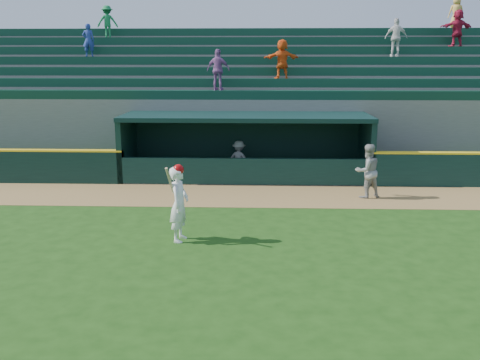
# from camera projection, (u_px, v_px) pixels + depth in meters

# --- Properties ---
(ground) EXTENTS (120.00, 120.00, 0.00)m
(ground) POSITION_uv_depth(u_px,v_px,m) (238.00, 245.00, 13.30)
(ground) COLOR #1D4310
(ground) RESTS_ON ground
(warning_track) EXTENTS (40.00, 3.00, 0.01)m
(warning_track) POSITION_uv_depth(u_px,v_px,m) (244.00, 196.00, 18.07)
(warning_track) COLOR olive
(warning_track) RESTS_ON ground
(dugout_player_front) EXTENTS (1.06, 0.95, 1.80)m
(dugout_player_front) POSITION_uv_depth(u_px,v_px,m) (367.00, 171.00, 17.67)
(dugout_player_front) COLOR #989894
(dugout_player_front) RESTS_ON ground
(dugout_player_inside) EXTENTS (1.04, 0.79, 1.43)m
(dugout_player_inside) POSITION_uv_depth(u_px,v_px,m) (239.00, 159.00, 20.76)
(dugout_player_inside) COLOR #9C9D98
(dugout_player_inside) RESTS_ON ground
(dugout) EXTENTS (9.40, 2.80, 2.46)m
(dugout) POSITION_uv_depth(u_px,v_px,m) (246.00, 142.00, 20.80)
(dugout) COLOR slate
(dugout) RESTS_ON ground
(stands) EXTENTS (34.50, 6.25, 7.50)m
(stands) POSITION_uv_depth(u_px,v_px,m) (250.00, 105.00, 25.01)
(stands) COLOR slate
(stands) RESTS_ON ground
(batter_at_plate) EXTENTS (0.56, 0.86, 2.00)m
(batter_at_plate) POSITION_uv_depth(u_px,v_px,m) (179.00, 203.00, 13.43)
(batter_at_plate) COLOR white
(batter_at_plate) RESTS_ON ground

